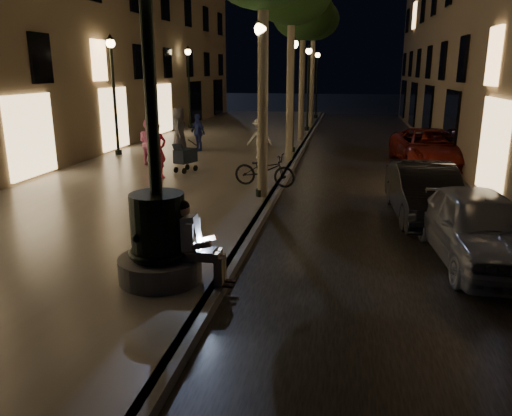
% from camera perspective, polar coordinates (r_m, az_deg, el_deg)
% --- Properties ---
extents(ground, '(120.00, 120.00, 0.00)m').
position_cam_1_polar(ground, '(20.86, 4.63, 5.43)').
color(ground, black).
rests_on(ground, ground).
extents(cobble_lane, '(6.00, 45.00, 0.02)m').
position_cam_1_polar(cobble_lane, '(20.79, 12.91, 5.08)').
color(cobble_lane, black).
rests_on(cobble_lane, ground).
extents(promenade, '(8.00, 45.00, 0.20)m').
position_cam_1_polar(promenade, '(21.60, -6.04, 6.01)').
color(promenade, slate).
rests_on(promenade, ground).
extents(curb_strip, '(0.25, 45.00, 0.20)m').
position_cam_1_polar(curb_strip, '(20.84, 4.63, 5.70)').
color(curb_strip, '#59595B').
rests_on(curb_strip, ground).
extents(fountain_lamppost, '(1.40, 1.40, 5.21)m').
position_cam_1_polar(fountain_lamppost, '(8.38, -11.15, -1.62)').
color(fountain_lamppost, '#59595B').
rests_on(fountain_lamppost, promenade).
extents(seated_man_laptop, '(1.04, 0.35, 1.41)m').
position_cam_1_polar(seated_man_laptop, '(8.27, -7.08, -3.68)').
color(seated_man_laptop, tan).
rests_on(seated_man_laptop, promenade).
extents(tree_third, '(3.00, 3.00, 7.20)m').
position_cam_1_polar(tree_third, '(25.67, 5.44, 21.05)').
color(tree_third, '#6B604C').
rests_on(tree_third, promenade).
extents(tree_far, '(3.00, 3.00, 7.50)m').
position_cam_1_polar(tree_far, '(31.65, 6.62, 20.50)').
color(tree_far, '#6B604C').
rests_on(tree_far, promenade).
extents(lamp_curb_a, '(0.36, 0.36, 4.81)m').
position_cam_1_polar(lamp_curb_a, '(13.65, 0.59, 13.83)').
color(lamp_curb_a, black).
rests_on(lamp_curb_a, promenade).
extents(lamp_curb_b, '(0.36, 0.36, 4.81)m').
position_cam_1_polar(lamp_curb_b, '(21.57, 4.28, 14.41)').
color(lamp_curb_b, black).
rests_on(lamp_curb_b, promenade).
extents(lamp_curb_c, '(0.36, 0.36, 4.81)m').
position_cam_1_polar(lamp_curb_c, '(29.54, 5.99, 14.66)').
color(lamp_curb_c, black).
rests_on(lamp_curb_c, promenade).
extents(lamp_curb_d, '(0.36, 0.36, 4.81)m').
position_cam_1_polar(lamp_curb_d, '(37.52, 6.98, 14.80)').
color(lamp_curb_d, black).
rests_on(lamp_curb_d, promenade).
extents(lamp_left_b, '(0.36, 0.36, 4.81)m').
position_cam_1_polar(lamp_left_b, '(21.60, -16.01, 13.88)').
color(lamp_left_b, black).
rests_on(lamp_left_b, promenade).
extents(lamp_left_c, '(0.36, 0.36, 4.81)m').
position_cam_1_polar(lamp_left_c, '(30.91, -7.70, 14.65)').
color(lamp_left_c, black).
rests_on(lamp_left_c, promenade).
extents(stroller, '(0.71, 1.09, 1.12)m').
position_cam_1_polar(stroller, '(17.50, -8.10, 5.90)').
color(stroller, black).
rests_on(stroller, promenade).
extents(car_front, '(2.04, 4.32, 1.43)m').
position_cam_1_polar(car_front, '(10.55, 24.10, -1.97)').
color(car_front, '#989A9F').
rests_on(car_front, ground).
extents(car_second, '(1.69, 4.24, 1.37)m').
position_cam_1_polar(car_second, '(13.18, 18.73, 1.74)').
color(car_second, black).
rests_on(car_second, ground).
extents(car_third, '(2.83, 5.34, 1.43)m').
position_cam_1_polar(car_third, '(20.60, 19.22, 6.50)').
color(car_third, maroon).
rests_on(car_third, ground).
extents(pedestrian_red, '(0.73, 0.79, 1.82)m').
position_cam_1_polar(pedestrian_red, '(16.60, -11.21, 6.46)').
color(pedestrian_red, '#CC2844').
rests_on(pedestrian_red, promenade).
extents(pedestrian_pink, '(1.01, 0.91, 1.68)m').
position_cam_1_polar(pedestrian_pink, '(19.13, -12.15, 7.38)').
color(pedestrian_pink, pink).
rests_on(pedestrian_pink, promenade).
extents(pedestrian_white, '(1.16, 0.90, 1.58)m').
position_cam_1_polar(pedestrian_white, '(20.13, 0.43, 7.97)').
color(pedestrian_white, silver).
rests_on(pedestrian_white, promenade).
extents(pedestrian_blue, '(0.98, 0.90, 1.61)m').
position_cam_1_polar(pedestrian_blue, '(22.10, -6.67, 8.58)').
color(pedestrian_blue, navy).
rests_on(pedestrian_blue, promenade).
extents(pedestrian_dark, '(0.76, 1.01, 1.88)m').
position_cam_1_polar(pedestrian_dark, '(22.40, -8.78, 8.94)').
color(pedestrian_dark, '#333338').
rests_on(pedestrian_dark, promenade).
extents(bicycle, '(1.98, 0.93, 1.00)m').
position_cam_1_polar(bicycle, '(15.19, 0.99, 4.37)').
color(bicycle, black).
rests_on(bicycle, promenade).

